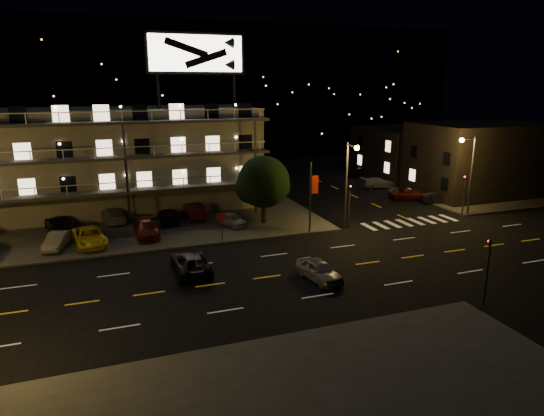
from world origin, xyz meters
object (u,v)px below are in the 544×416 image
object	(u,v)px
road_car_west	(191,263)
tree	(263,183)
lot_car_4	(232,219)
lot_car_2	(89,237)
lot_car_7	(112,215)
side_car_0	(439,198)
road_car_east	(319,270)

from	to	relation	value
road_car_west	tree	bearing A→B (deg)	-130.65
lot_car_4	lot_car_2	bearing A→B (deg)	164.53
tree	lot_car_7	distance (m)	14.76
side_car_0	road_car_west	xyz separation A→B (m)	(-29.75, -10.70, 0.10)
road_car_east	lot_car_2	bearing A→B (deg)	130.04
road_car_east	road_car_west	distance (m)	9.07
lot_car_2	lot_car_7	distance (m)	6.77
lot_car_4	road_car_west	size ratio (longest dim) A/B	0.69
tree	side_car_0	xyz separation A→B (m)	(20.99, 0.92, -3.34)
lot_car_2	lot_car_4	size ratio (longest dim) A/B	1.41
lot_car_2	lot_car_7	world-z (taller)	lot_car_2
lot_car_7	tree	bearing A→B (deg)	148.72
tree	lot_car_2	distance (m)	15.94
lot_car_2	road_car_west	size ratio (longest dim) A/B	0.98
lot_car_2	road_car_west	xyz separation A→B (m)	(6.81, -8.40, -0.13)
side_car_0	road_car_west	distance (m)	31.62
lot_car_4	road_car_west	distance (m)	11.26
lot_car_7	road_car_east	bearing A→B (deg)	112.91
tree	road_car_west	xyz separation A→B (m)	(-8.76, -9.78, -3.24)
side_car_0	road_car_west	size ratio (longest dim) A/B	0.73
road_car_east	tree	bearing A→B (deg)	77.51
tree	road_car_west	world-z (taller)	tree
lot_car_2	side_car_0	size ratio (longest dim) A/B	1.35
lot_car_2	road_car_east	distance (m)	19.49
lot_car_2	road_car_west	distance (m)	10.81
road_car_east	road_car_west	bearing A→B (deg)	142.39
tree	lot_car_4	size ratio (longest dim) A/B	1.78
tree	road_car_east	world-z (taller)	tree
lot_car_7	road_car_west	size ratio (longest dim) A/B	0.92
lot_car_7	road_car_east	distance (m)	22.99
lot_car_4	road_car_east	bearing A→B (deg)	-102.16
lot_car_2	road_car_east	xyz separation A→B (m)	(14.79, -12.69, -0.16)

